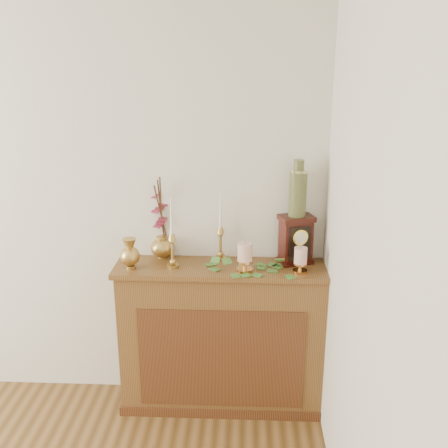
{
  "coord_description": "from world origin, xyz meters",
  "views": [
    {
      "loc": [
        1.54,
        -0.7,
        2.09
      ],
      "look_at": [
        1.42,
        2.05,
        1.2
      ],
      "focal_mm": 42.0,
      "sensor_mm": 36.0,
      "label": 1
    }
  ],
  "objects_px": {
    "mantel_clock": "(296,240)",
    "ginger_jar": "(161,220)",
    "candlestick_left": "(172,245)",
    "ceramic_vase": "(298,191)",
    "bud_vase": "(130,254)",
    "candlestick_center": "(220,238)"
  },
  "relations": [
    {
      "from": "bud_vase",
      "to": "ginger_jar",
      "type": "relative_size",
      "value": 0.36
    },
    {
      "from": "bud_vase",
      "to": "mantel_clock",
      "type": "xyz_separation_m",
      "value": [
        0.94,
        0.13,
        0.05
      ]
    },
    {
      "from": "candlestick_center",
      "to": "ceramic_vase",
      "type": "relative_size",
      "value": 1.27
    },
    {
      "from": "candlestick_center",
      "to": "candlestick_left",
      "type": "bearing_deg",
      "value": -153.03
    },
    {
      "from": "mantel_clock",
      "to": "ceramic_vase",
      "type": "xyz_separation_m",
      "value": [
        -0.0,
        0.0,
        0.29
      ]
    },
    {
      "from": "candlestick_left",
      "to": "mantel_clock",
      "type": "distance_m",
      "value": 0.71
    },
    {
      "from": "ginger_jar",
      "to": "ceramic_vase",
      "type": "height_order",
      "value": "ceramic_vase"
    },
    {
      "from": "candlestick_center",
      "to": "bud_vase",
      "type": "relative_size",
      "value": 2.27
    },
    {
      "from": "candlestick_left",
      "to": "ceramic_vase",
      "type": "distance_m",
      "value": 0.77
    },
    {
      "from": "candlestick_left",
      "to": "ginger_jar",
      "type": "xyz_separation_m",
      "value": [
        -0.09,
        0.18,
        0.09
      ]
    },
    {
      "from": "bud_vase",
      "to": "ceramic_vase",
      "type": "height_order",
      "value": "ceramic_vase"
    },
    {
      "from": "bud_vase",
      "to": "ginger_jar",
      "type": "height_order",
      "value": "ginger_jar"
    },
    {
      "from": "mantel_clock",
      "to": "ceramic_vase",
      "type": "relative_size",
      "value": 0.89
    },
    {
      "from": "mantel_clock",
      "to": "ginger_jar",
      "type": "bearing_deg",
      "value": 155.7
    },
    {
      "from": "bud_vase",
      "to": "ginger_jar",
      "type": "xyz_separation_m",
      "value": [
        0.15,
        0.21,
        0.14
      ]
    },
    {
      "from": "bud_vase",
      "to": "ginger_jar",
      "type": "distance_m",
      "value": 0.29
    },
    {
      "from": "candlestick_center",
      "to": "ginger_jar",
      "type": "relative_size",
      "value": 0.81
    },
    {
      "from": "candlestick_center",
      "to": "ceramic_vase",
      "type": "bearing_deg",
      "value": -3.49
    },
    {
      "from": "candlestick_left",
      "to": "mantel_clock",
      "type": "bearing_deg",
      "value": 8.58
    },
    {
      "from": "ginger_jar",
      "to": "mantel_clock",
      "type": "height_order",
      "value": "ginger_jar"
    },
    {
      "from": "bud_vase",
      "to": "candlestick_left",
      "type": "bearing_deg",
      "value": 6.77
    },
    {
      "from": "candlestick_center",
      "to": "mantel_clock",
      "type": "bearing_deg",
      "value": -3.81
    }
  ]
}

